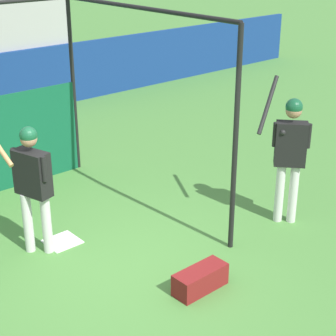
# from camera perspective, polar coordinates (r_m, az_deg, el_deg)

# --- Properties ---
(ground_plane) EXTENTS (60.00, 60.00, 0.00)m
(ground_plane) POSITION_cam_1_polar(r_m,az_deg,el_deg) (7.36, -4.75, -10.07)
(ground_plane) COLOR #477F38
(home_plate) EXTENTS (0.44, 0.44, 0.02)m
(home_plate) POSITION_cam_1_polar(r_m,az_deg,el_deg) (8.02, -10.68, -7.35)
(home_plate) COLOR white
(home_plate) RESTS_ON ground
(player_batter) EXTENTS (0.62, 0.89, 1.94)m
(player_batter) POSITION_cam_1_polar(r_m,az_deg,el_deg) (7.40, -13.68, -1.01)
(player_batter) COLOR silver
(player_batter) RESTS_ON ground
(player_waiting) EXTENTS (0.73, 0.63, 2.15)m
(player_waiting) POSITION_cam_1_polar(r_m,az_deg,el_deg) (8.14, 12.26, 1.97)
(player_waiting) COLOR silver
(player_waiting) RESTS_ON ground
(equipment_bag) EXTENTS (0.70, 0.28, 0.28)m
(equipment_bag) POSITION_cam_1_polar(r_m,az_deg,el_deg) (6.87, 3.30, -11.23)
(equipment_bag) COLOR maroon
(equipment_bag) RESTS_ON ground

